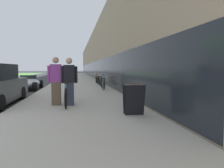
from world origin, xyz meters
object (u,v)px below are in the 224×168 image
(cruiser_bike_nearest, at_px, (103,83))
(cruiser_bike_farthest, at_px, (97,79))
(tandem_bicycle, at_px, (67,94))
(cruiser_bike_middle, at_px, (100,80))
(person_rider, at_px, (69,82))
(person_bystander, at_px, (56,81))
(sandwich_board_sign, at_px, (134,99))
(bike_rack_hoop, at_px, (103,82))
(vintage_roadster_curbside, at_px, (27,84))

(cruiser_bike_nearest, relative_size, cruiser_bike_farthest, 0.96)
(tandem_bicycle, bearing_deg, cruiser_bike_middle, 74.31)
(person_rider, bearing_deg, person_bystander, 159.96)
(sandwich_board_sign, bearing_deg, tandem_bicycle, 133.51)
(bike_rack_hoop, xyz_separation_m, sandwich_board_sign, (0.04, -6.39, -0.06))
(bike_rack_hoop, height_order, cruiser_bike_nearest, cruiser_bike_nearest)
(vintage_roadster_curbside, bearing_deg, cruiser_bike_nearest, -15.78)
(cruiser_bike_nearest, bearing_deg, cruiser_bike_farthest, 89.40)
(cruiser_bike_middle, bearing_deg, tandem_bicycle, -105.69)
(person_bystander, bearing_deg, cruiser_bike_nearest, 65.91)
(bike_rack_hoop, bearing_deg, cruiser_bike_farthest, 88.13)
(person_bystander, distance_m, vintage_roadster_curbside, 7.54)
(tandem_bicycle, height_order, cruiser_bike_nearest, cruiser_bike_nearest)
(person_bystander, height_order, bike_rack_hoop, person_bystander)
(person_rider, distance_m, cruiser_bike_nearest, 6.11)
(person_bystander, height_order, cruiser_bike_nearest, person_bystander)
(person_rider, relative_size, vintage_roadster_curbside, 0.43)
(person_bystander, distance_m, sandwich_board_sign, 3.13)
(cruiser_bike_nearest, bearing_deg, cruiser_bike_middle, 88.42)
(person_rider, relative_size, person_bystander, 0.98)
(person_rider, bearing_deg, tandem_bicycle, 108.49)
(person_rider, bearing_deg, cruiser_bike_farthest, 78.69)
(person_bystander, height_order, vintage_roadster_curbside, person_bystander)
(tandem_bicycle, distance_m, person_rider, 0.61)
(cruiser_bike_middle, height_order, sandwich_board_sign, cruiser_bike_middle)
(sandwich_board_sign, bearing_deg, cruiser_bike_middle, 89.05)
(person_rider, bearing_deg, vintage_roadster_curbside, 113.53)
(person_bystander, bearing_deg, tandem_bicycle, 22.03)
(tandem_bicycle, xyz_separation_m, sandwich_board_sign, (2.02, -2.13, 0.07))
(bike_rack_hoop, height_order, cruiser_bike_farthest, cruiser_bike_farthest)
(tandem_bicycle, bearing_deg, person_bystander, -157.97)
(bike_rack_hoop, xyz_separation_m, cruiser_bike_middle, (0.20, 3.51, -0.11))
(sandwich_board_sign, bearing_deg, bike_rack_hoop, 90.35)
(bike_rack_hoop, bearing_deg, person_rider, -112.14)
(tandem_bicycle, bearing_deg, cruiser_bike_nearest, 68.68)
(bike_rack_hoop, height_order, vintage_roadster_curbside, vintage_roadster_curbside)
(person_bystander, distance_m, bike_rack_hoop, 5.02)
(cruiser_bike_nearest, distance_m, cruiser_bike_farthest, 4.52)
(cruiser_bike_middle, bearing_deg, cruiser_bike_nearest, -91.58)
(person_bystander, height_order, cruiser_bike_middle, person_bystander)
(tandem_bicycle, xyz_separation_m, cruiser_bike_nearest, (2.12, 5.42, 0.03))
(tandem_bicycle, relative_size, sandwich_board_sign, 2.88)
(bike_rack_hoop, distance_m, cruiser_bike_farthest, 5.68)
(person_rider, distance_m, vintage_roadster_curbside, 7.88)
(bike_rack_hoop, xyz_separation_m, cruiser_bike_nearest, (0.14, 1.16, -0.10))
(person_bystander, bearing_deg, bike_rack_hoop, 61.93)
(cruiser_bike_nearest, relative_size, vintage_roadster_curbside, 0.43)
(cruiser_bike_farthest, bearing_deg, tandem_bicycle, -102.28)
(bike_rack_hoop, distance_m, vintage_roadster_curbside, 5.65)
(person_rider, bearing_deg, bike_rack_hoop, 67.86)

